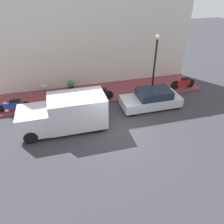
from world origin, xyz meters
TOP-DOWN VIEW (x-y plane):
  - ground_plane at (0.00, 0.00)m, footprint 60.00×60.00m
  - sidewalk at (4.64, 0.00)m, footprint 3.00×15.48m
  - building_facade at (6.29, 0.00)m, footprint 0.30×15.48m
  - parked_car at (1.95, -3.07)m, footprint 1.68×3.91m
  - delivery_van at (1.03, 2.62)m, footprint 1.94×4.79m
  - motorcycle_blue at (3.60, 5.66)m, footprint 0.30×2.08m
  - motorcycle_red at (3.63, -6.40)m, footprint 0.30×1.95m
  - motorcycle_black at (3.50, 0.05)m, footprint 0.30×1.90m
  - streetlamp at (3.47, -3.79)m, footprint 0.32×0.32m
  - potted_plant at (5.57, 1.84)m, footprint 0.50×0.50m
  - cafe_chair at (5.71, 3.83)m, footprint 0.40×0.40m

SIDE VIEW (x-z plane):
  - ground_plane at x=0.00m, z-range 0.00..0.00m
  - sidewalk at x=4.64m, z-range 0.00..0.15m
  - motorcycle_blue at x=3.60m, z-range 0.18..0.92m
  - potted_plant at x=5.57m, z-range 0.18..0.94m
  - parked_car at x=1.95m, z-range -0.03..1.22m
  - motorcycle_red at x=3.63m, z-range 0.19..1.01m
  - motorcycle_black at x=3.50m, z-range 0.18..1.03m
  - cafe_chair at x=5.71m, z-range 0.22..1.22m
  - delivery_van at x=1.03m, z-range 0.02..2.01m
  - streetlamp at x=3.47m, z-range 0.79..4.97m
  - building_facade at x=6.29m, z-range 0.00..7.54m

